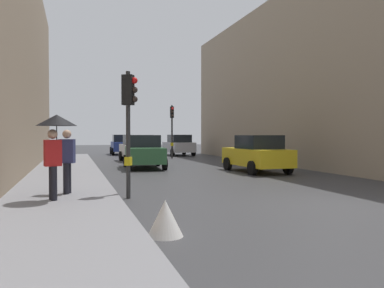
% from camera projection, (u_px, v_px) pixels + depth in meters
% --- Properties ---
extents(ground_plane, '(120.00, 120.00, 0.00)m').
position_uv_depth(ground_plane, '(333.00, 206.00, 10.22)').
color(ground_plane, '#38383A').
extents(sidewalk_kerb, '(2.98, 40.00, 0.16)m').
position_uv_depth(sidewalk_kerb, '(64.00, 184.00, 14.09)').
color(sidewalk_kerb, gray).
rests_on(sidewalk_kerb, ground).
extents(building_facade_right, '(12.00, 29.40, 9.95)m').
position_uv_depth(building_facade_right, '(366.00, 83.00, 24.98)').
color(building_facade_right, gray).
rests_on(building_facade_right, ground).
extents(traffic_light_near_right, '(0.45, 0.36, 3.56)m').
position_uv_depth(traffic_light_near_right, '(129.00, 111.00, 11.28)').
color(traffic_light_near_right, '#2D2D2D').
rests_on(traffic_light_near_right, ground).
extents(traffic_light_far_median, '(0.25, 0.43, 3.96)m').
position_uv_depth(traffic_light_far_median, '(172.00, 122.00, 30.00)').
color(traffic_light_far_median, '#2D2D2D').
rests_on(traffic_light_far_median, ground).
extents(car_silver_hatchback, '(2.11, 4.25, 1.76)m').
position_uv_depth(car_silver_hatchback, '(179.00, 145.00, 34.31)').
color(car_silver_hatchback, '#BCBCC1').
rests_on(car_silver_hatchback, ground).
extents(car_yellow_taxi, '(2.14, 4.26, 1.76)m').
position_uv_depth(car_yellow_taxi, '(257.00, 154.00, 19.20)').
color(car_yellow_taxi, yellow).
rests_on(car_yellow_taxi, ground).
extents(car_white_compact, '(2.26, 4.32, 1.76)m').
position_uv_depth(car_white_compact, '(138.00, 148.00, 26.67)').
color(car_white_compact, silver).
rests_on(car_white_compact, ground).
extents(car_green_estate, '(2.25, 4.31, 1.76)m').
position_uv_depth(car_green_estate, '(144.00, 152.00, 21.54)').
color(car_green_estate, '#2D6038').
rests_on(car_green_estate, ground).
extents(car_blue_van, '(2.12, 4.25, 1.76)m').
position_uv_depth(car_blue_van, '(122.00, 145.00, 35.96)').
color(car_blue_van, navy).
rests_on(car_blue_van, ground).
extents(pedestrian_with_umbrella, '(1.00, 1.00, 2.14)m').
position_uv_depth(pedestrian_with_umbrella, '(55.00, 133.00, 10.11)').
color(pedestrian_with_umbrella, black).
rests_on(pedestrian_with_umbrella, sidewalk_kerb).
extents(pedestrian_with_grey_backpack, '(0.65, 0.43, 1.77)m').
position_uv_depth(pedestrian_with_grey_backpack, '(65.00, 157.00, 11.17)').
color(pedestrian_with_grey_backpack, black).
rests_on(pedestrian_with_grey_backpack, sidewalk_kerb).
extents(warning_sign_triangle, '(0.64, 0.64, 0.65)m').
position_uv_depth(warning_sign_triangle, '(165.00, 218.00, 7.12)').
color(warning_sign_triangle, silver).
rests_on(warning_sign_triangle, ground).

